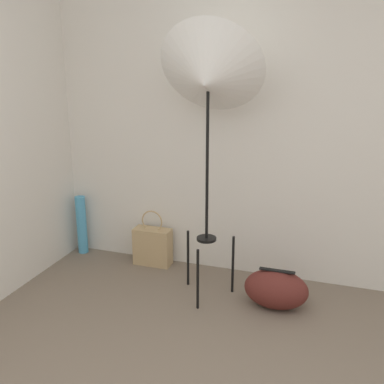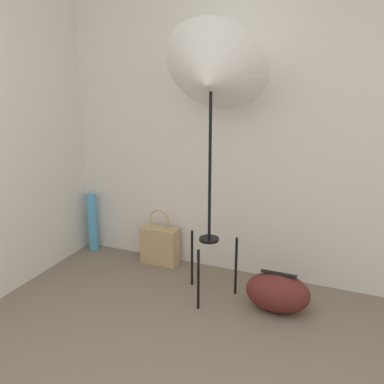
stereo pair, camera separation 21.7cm
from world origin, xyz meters
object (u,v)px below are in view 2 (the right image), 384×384
at_px(duffel_bag, 278,292).
at_px(paper_roll, 92,222).
at_px(tote_bag, 160,245).
at_px(photo_umbrella, 211,78).

relative_size(duffel_bag, paper_roll, 0.85).
bearing_deg(tote_bag, duffel_bag, -18.58).
height_order(tote_bag, duffel_bag, tote_bag).
bearing_deg(duffel_bag, tote_bag, 161.42).
relative_size(tote_bag, duffel_bag, 1.07).
bearing_deg(paper_roll, photo_umbrella, -16.54).
relative_size(photo_umbrella, tote_bag, 4.03).
xyz_separation_m(duffel_bag, paper_roll, (-1.85, 0.40, 0.13)).
distance_m(photo_umbrella, paper_roll, 1.92).
bearing_deg(photo_umbrella, duffel_bag, -1.42).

